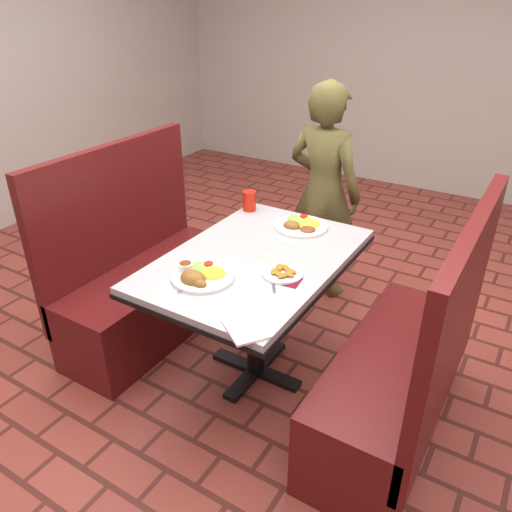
% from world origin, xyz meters
% --- Properties ---
extents(dining_table, '(0.81, 1.21, 0.75)m').
position_xyz_m(dining_table, '(0.00, 0.00, 0.65)').
color(dining_table, '#ADB0B2').
rests_on(dining_table, ground).
extents(booth_bench_left, '(0.47, 1.20, 1.17)m').
position_xyz_m(booth_bench_left, '(-0.80, 0.00, 0.33)').
color(booth_bench_left, '#5B1514').
rests_on(booth_bench_left, ground).
extents(booth_bench_right, '(0.47, 1.20, 1.17)m').
position_xyz_m(booth_bench_right, '(0.80, 0.00, 0.33)').
color(booth_bench_right, '#5B1514').
rests_on(booth_bench_right, ground).
extents(diner_person, '(0.57, 0.41, 1.46)m').
position_xyz_m(diner_person, '(-0.10, 1.03, 0.73)').
color(diner_person, brown).
rests_on(diner_person, ground).
extents(near_dinner_plate, '(0.29, 0.29, 0.09)m').
position_xyz_m(near_dinner_plate, '(-0.10, -0.32, 0.78)').
color(near_dinner_plate, white).
rests_on(near_dinner_plate, dining_table).
extents(far_dinner_plate, '(0.30, 0.30, 0.08)m').
position_xyz_m(far_dinner_plate, '(0.04, 0.43, 0.78)').
color(far_dinner_plate, white).
rests_on(far_dinner_plate, dining_table).
extents(plantain_plate, '(0.19, 0.19, 0.03)m').
position_xyz_m(plantain_plate, '(0.20, -0.10, 0.76)').
color(plantain_plate, white).
rests_on(plantain_plate, dining_table).
extents(maroon_napkin, '(0.11, 0.11, 0.00)m').
position_xyz_m(maroon_napkin, '(0.26, -0.13, 0.75)').
color(maroon_napkin, '#5C0D1E').
rests_on(maroon_napkin, dining_table).
extents(spoon_utensil, '(0.09, 0.11, 0.00)m').
position_xyz_m(spoon_utensil, '(0.21, -0.20, 0.76)').
color(spoon_utensil, silver).
rests_on(spoon_utensil, dining_table).
extents(red_tumbler, '(0.08, 0.08, 0.12)m').
position_xyz_m(red_tumbler, '(-0.34, 0.49, 0.81)').
color(red_tumbler, red).
rests_on(red_tumbler, dining_table).
extents(paper_napkin, '(0.23, 0.22, 0.01)m').
position_xyz_m(paper_napkin, '(0.29, -0.55, 0.76)').
color(paper_napkin, white).
rests_on(paper_napkin, dining_table).
extents(knife_utensil, '(0.07, 0.16, 0.00)m').
position_xyz_m(knife_utensil, '(-0.09, -0.32, 0.76)').
color(knife_utensil, silver).
rests_on(knife_utensil, dining_table).
extents(fork_utensil, '(0.01, 0.14, 0.00)m').
position_xyz_m(fork_utensil, '(-0.11, -0.41, 0.76)').
color(fork_utensil, '#B7B7BC').
rests_on(fork_utensil, dining_table).
extents(lettuce_shreds, '(0.28, 0.32, 0.00)m').
position_xyz_m(lettuce_shreds, '(0.04, 0.06, 0.75)').
color(lettuce_shreds, '#92B749').
rests_on(lettuce_shreds, dining_table).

